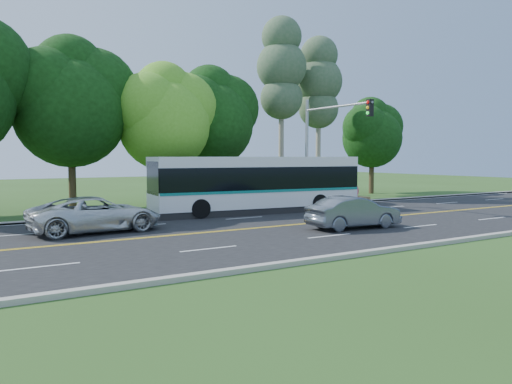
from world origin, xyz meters
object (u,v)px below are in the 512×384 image
transit_bus (257,185)px  suv (96,214)px  traffic_signal (325,134)px  sedan (354,212)px

transit_bus → suv: transit_bus is taller
traffic_signal → suv: size_ratio=1.26×
sedan → traffic_signal: bearing=-26.7°
transit_bus → suv: size_ratio=2.26×
transit_bus → sedan: size_ratio=2.85×
traffic_signal → suv: bearing=-169.2°
transit_bus → traffic_signal: bearing=5.5°
transit_bus → sedan: 7.81m
transit_bus → sedan: (0.36, -7.75, -0.88)m
traffic_signal → suv: 15.67m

